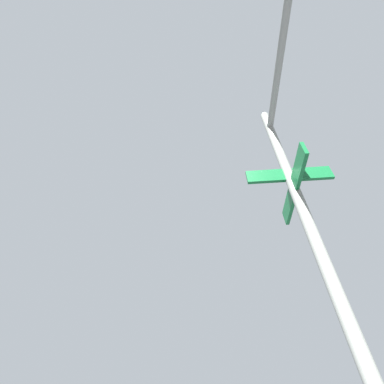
{
  "coord_description": "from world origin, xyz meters",
  "views": [
    {
      "loc": [
        -5.16,
        -6.17,
        1.4
      ],
      "look_at": [
        -5.85,
        -7.46,
        2.91
      ],
      "focal_mm": 24.56,
      "sensor_mm": 36.0,
      "label": 1
    }
  ],
  "objects": [
    {
      "name": "traffic_signal_near",
      "position": [
        -6.41,
        -6.27,
        3.72
      ],
      "size": [
        2.17,
        3.13,
        5.27
      ],
      "color": "slate",
      "rests_on": "ground_plane"
    }
  ]
}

